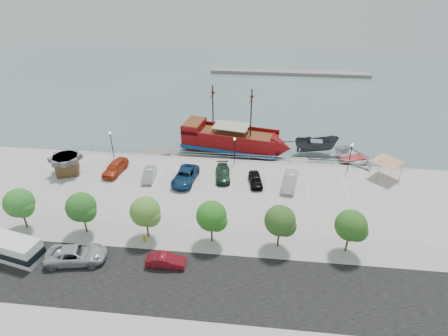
# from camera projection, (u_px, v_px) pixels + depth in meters

# --- Properties ---
(ground) EXTENTS (160.00, 160.00, 0.00)m
(ground) POSITION_uv_depth(u_px,v_px,m) (230.00, 196.00, 49.13)
(ground) COLOR slate
(street) EXTENTS (100.00, 8.00, 0.04)m
(street) POSITION_uv_depth(u_px,v_px,m) (214.00, 285.00, 34.97)
(street) COLOR black
(street) RESTS_ON land_slab
(sidewalk) EXTENTS (100.00, 4.00, 0.05)m
(sidewalk) POSITION_uv_depth(u_px,v_px,m) (221.00, 241.00, 40.08)
(sidewalk) COLOR #969591
(sidewalk) RESTS_ON land_slab
(seawall_railing) EXTENTS (50.00, 0.06, 1.00)m
(seawall_railing) POSITION_uv_depth(u_px,v_px,m) (235.00, 157.00, 55.00)
(seawall_railing) COLOR gray
(seawall_railing) RESTS_ON land_slab
(far_shore) EXTENTS (40.00, 3.00, 0.80)m
(far_shore) POSITION_uv_depth(u_px,v_px,m) (290.00, 73.00, 94.90)
(far_shore) COLOR gray
(far_shore) RESTS_ON ground
(pirate_ship) EXTENTS (17.64, 7.66, 10.96)m
(pirate_ship) POSITION_uv_depth(u_px,v_px,m) (238.00, 141.00, 58.64)
(pirate_ship) COLOR maroon
(pirate_ship) RESTS_ON ground
(patrol_boat) EXTENTS (7.09, 3.42, 2.64)m
(patrol_boat) POSITION_uv_depth(u_px,v_px,m) (316.00, 146.00, 58.30)
(patrol_boat) COLOR #3B4045
(patrol_boat) RESTS_ON ground
(speedboat) EXTENTS (7.93, 9.10, 1.57)m
(speedboat) POSITION_uv_depth(u_px,v_px,m) (353.00, 160.00, 55.71)
(speedboat) COLOR silver
(speedboat) RESTS_ON ground
(dock_west) EXTENTS (7.82, 4.95, 0.43)m
(dock_west) POSITION_uv_depth(u_px,v_px,m) (144.00, 155.00, 58.18)
(dock_west) COLOR gray
(dock_west) RESTS_ON ground
(dock_mid) EXTENTS (6.40, 3.90, 0.35)m
(dock_mid) POSITION_uv_depth(u_px,v_px,m) (289.00, 163.00, 56.14)
(dock_mid) COLOR gray
(dock_mid) RESTS_ON ground
(dock_east) EXTENTS (7.33, 4.22, 0.40)m
(dock_east) POSITION_uv_depth(u_px,v_px,m) (346.00, 166.00, 55.35)
(dock_east) COLOR gray
(dock_east) RESTS_ON ground
(shed) EXTENTS (4.19, 4.19, 2.64)m
(shed) POSITION_uv_depth(u_px,v_px,m) (67.00, 164.00, 51.48)
(shed) COLOR #513C20
(shed) RESTS_ON land_slab
(canopy_tent) EXTENTS (4.88, 4.88, 3.91)m
(canopy_tent) POSITION_uv_depth(u_px,v_px,m) (389.00, 155.00, 49.55)
(canopy_tent) COLOR slate
(canopy_tent) RESTS_ON land_slab
(street_van) EXTENTS (6.32, 3.78, 1.65)m
(street_van) POSITION_uv_depth(u_px,v_px,m) (76.00, 254.00, 37.29)
(street_van) COLOR #ADB1B6
(street_van) RESTS_ON street
(street_sedan) EXTENTS (3.95, 1.40, 1.30)m
(street_sedan) POSITION_uv_depth(u_px,v_px,m) (166.00, 260.00, 36.80)
(street_sedan) COLOR maroon
(street_sedan) RESTS_ON street
(shuttle_bus) EXTENTS (7.10, 3.77, 2.38)m
(shuttle_bus) POSITION_uv_depth(u_px,v_px,m) (10.00, 248.00, 37.60)
(shuttle_bus) COLOR white
(shuttle_bus) RESTS_ON street
(fire_hydrant) EXTENTS (0.27, 0.27, 0.78)m
(fire_hydrant) POSITION_uv_depth(u_px,v_px,m) (144.00, 238.00, 39.95)
(fire_hydrant) COLOR #D48902
(fire_hydrant) RESTS_ON sidewalk
(lamp_post_left) EXTENTS (0.36, 0.36, 4.28)m
(lamp_post_left) POSITION_uv_depth(u_px,v_px,m) (111.00, 140.00, 54.31)
(lamp_post_left) COLOR black
(lamp_post_left) RESTS_ON land_slab
(lamp_post_mid) EXTENTS (0.36, 0.36, 4.28)m
(lamp_post_mid) POSITION_uv_depth(u_px,v_px,m) (234.00, 146.00, 52.65)
(lamp_post_mid) COLOR black
(lamp_post_mid) RESTS_ON land_slab
(lamp_post_right) EXTENTS (0.36, 0.36, 4.28)m
(lamp_post_right) POSITION_uv_depth(u_px,v_px,m) (351.00, 152.00, 51.17)
(lamp_post_right) COLOR black
(lamp_post_right) RESTS_ON land_slab
(tree_a) EXTENTS (3.30, 3.20, 5.00)m
(tree_a) POSITION_uv_depth(u_px,v_px,m) (20.00, 204.00, 40.35)
(tree_a) COLOR #473321
(tree_a) RESTS_ON sidewalk
(tree_b) EXTENTS (3.30, 3.20, 5.00)m
(tree_b) POSITION_uv_depth(u_px,v_px,m) (82.00, 208.00, 39.71)
(tree_b) COLOR #473321
(tree_b) RESTS_ON sidewalk
(tree_c) EXTENTS (3.30, 3.20, 5.00)m
(tree_c) POSITION_uv_depth(u_px,v_px,m) (146.00, 213.00, 39.06)
(tree_c) COLOR #473321
(tree_c) RESTS_ON sidewalk
(tree_d) EXTENTS (3.30, 3.20, 5.00)m
(tree_d) POSITION_uv_depth(u_px,v_px,m) (213.00, 217.00, 38.41)
(tree_d) COLOR #473321
(tree_d) RESTS_ON sidewalk
(tree_e) EXTENTS (3.30, 3.20, 5.00)m
(tree_e) POSITION_uv_depth(u_px,v_px,m) (281.00, 222.00, 37.76)
(tree_e) COLOR #473321
(tree_e) RESTS_ON sidewalk
(tree_f) EXTENTS (3.30, 3.20, 5.00)m
(tree_f) POSITION_uv_depth(u_px,v_px,m) (352.00, 227.00, 37.12)
(tree_f) COLOR #473321
(tree_f) RESTS_ON sidewalk
(parked_car_a) EXTENTS (2.77, 5.19, 1.68)m
(parked_car_a) POSITION_uv_depth(u_px,v_px,m) (115.00, 167.00, 51.81)
(parked_car_a) COLOR #B93B19
(parked_car_a) RESTS_ON land_slab
(parked_car_b) EXTENTS (1.74, 4.12, 1.32)m
(parked_car_b) POSITION_uv_depth(u_px,v_px,m) (149.00, 174.00, 50.55)
(parked_car_b) COLOR #ADADAD
(parked_car_b) RESTS_ON land_slab
(parked_car_c) EXTENTS (3.27, 6.00, 1.60)m
(parked_car_c) POSITION_uv_depth(u_px,v_px,m) (185.00, 176.00, 49.90)
(parked_car_c) COLOR navy
(parked_car_c) RESTS_ON land_slab
(parked_car_d) EXTENTS (2.52, 4.92, 1.37)m
(parked_car_d) POSITION_uv_depth(u_px,v_px,m) (223.00, 174.00, 50.70)
(parked_car_d) COLOR #1B3524
(parked_car_d) RESTS_ON land_slab
(parked_car_e) EXTENTS (2.28, 4.20, 1.36)m
(parked_car_e) POSITION_uv_depth(u_px,v_px,m) (256.00, 180.00, 49.40)
(parked_car_e) COLOR black
(parked_car_e) RESTS_ON land_slab
(parked_car_f) EXTENTS (2.61, 5.24, 1.65)m
(parked_car_f) POSITION_uv_depth(u_px,v_px,m) (290.00, 181.00, 48.87)
(parked_car_f) COLOR silver
(parked_car_f) RESTS_ON land_slab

